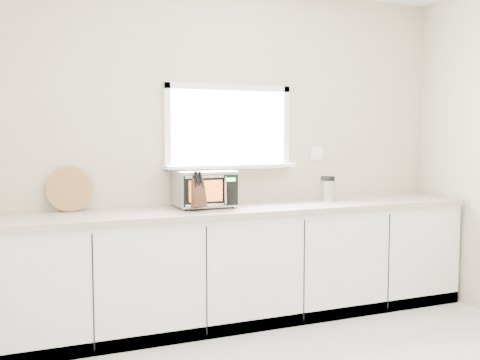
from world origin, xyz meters
TOP-DOWN VIEW (x-y plane):
  - back_wall at (0.00, 2.00)m, footprint 4.00×0.17m
  - cabinets at (0.00, 1.70)m, footprint 3.92×0.60m
  - countertop at (0.00, 1.69)m, footprint 3.92×0.64m
  - microwave at (-0.28, 1.79)m, footprint 0.46×0.39m
  - knife_block at (-0.40, 1.65)m, footprint 0.14×0.22m
  - cutting_board at (-1.28, 1.94)m, footprint 0.33×0.08m
  - coffee_grinder at (0.83, 1.76)m, footprint 0.16×0.16m

SIDE VIEW (x-z plane):
  - cabinets at x=0.00m, z-range 0.00..0.88m
  - countertop at x=0.00m, z-range 0.88..0.92m
  - coffee_grinder at x=0.83m, z-range 0.92..1.14m
  - knife_block at x=-0.40m, z-range 0.90..1.20m
  - microwave at x=-0.28m, z-range 0.93..1.21m
  - cutting_board at x=-1.28m, z-range 0.92..1.25m
  - back_wall at x=0.00m, z-range 0.01..2.71m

